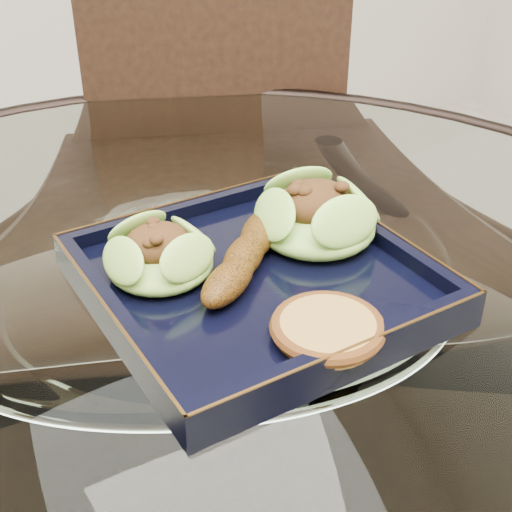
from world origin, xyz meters
name	(u,v)px	position (x,y,z in m)	size (l,w,h in m)	color
dining_table	(203,440)	(0.00, 0.00, 0.60)	(1.13, 1.13, 0.77)	white
dining_chair	(228,259)	(0.18, 0.39, 0.54)	(0.51, 0.51, 0.96)	#321E10
navy_plate	(256,285)	(0.05, -0.01, 0.77)	(0.27, 0.27, 0.02)	black
lettuce_wrap_left	(160,258)	(-0.02, 0.03, 0.80)	(0.09, 0.09, 0.03)	#52942A
lettuce_wrap_right	(316,219)	(0.13, 0.03, 0.80)	(0.11, 0.11, 0.04)	#559A2C
roasted_plantain	(244,257)	(0.05, 0.01, 0.80)	(0.15, 0.03, 0.03)	#5F360A
crumb_patty	(327,330)	(0.07, -0.11, 0.79)	(0.08, 0.08, 0.01)	#AD7E39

